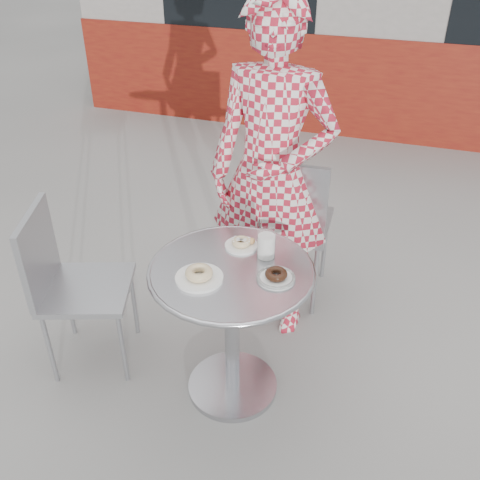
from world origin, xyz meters
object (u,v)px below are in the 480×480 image
(chair_left, at_px, (90,316))
(milk_cup, at_px, (266,245))
(plate_near, at_px, (199,275))
(plate_checker, at_px, (276,277))
(chair_far, at_px, (288,251))
(plate_far, at_px, (242,243))
(seated_person, at_px, (271,177))
(bistro_table, at_px, (232,301))

(chair_left, xyz_separation_m, milk_cup, (0.90, 0.15, 0.54))
(plate_near, bearing_deg, plate_checker, 18.38)
(chair_left, height_order, plate_near, chair_left)
(chair_far, relative_size, chair_left, 1.08)
(chair_left, xyz_separation_m, plate_far, (0.77, 0.20, 0.49))
(plate_far, bearing_deg, chair_left, -165.61)
(plate_near, xyz_separation_m, milk_cup, (0.22, 0.25, 0.04))
(plate_near, xyz_separation_m, plate_checker, (0.31, 0.10, -0.01))
(seated_person, bearing_deg, bistro_table, -86.13)
(plate_far, bearing_deg, plate_checker, -42.01)
(plate_checker, bearing_deg, seated_person, 107.61)
(chair_far, relative_size, plate_checker, 5.83)
(plate_far, bearing_deg, bistro_table, -86.23)
(chair_far, distance_m, milk_cup, 0.90)
(plate_far, bearing_deg, chair_far, 83.94)
(seated_person, height_order, milk_cup, seated_person)
(chair_far, relative_size, plate_near, 4.71)
(chair_far, xyz_separation_m, plate_far, (-0.07, -0.69, 0.47))
(bistro_table, xyz_separation_m, chair_far, (0.06, 0.87, -0.27))
(chair_far, xyz_separation_m, seated_person, (-0.05, -0.26, 0.62))
(chair_far, bearing_deg, milk_cup, 92.10)
(milk_cup, bearing_deg, bistro_table, -130.24)
(bistro_table, bearing_deg, plate_checker, -3.22)
(plate_far, distance_m, plate_checker, 0.29)
(chair_left, relative_size, plate_checker, 5.38)
(seated_person, height_order, plate_far, seated_person)
(seated_person, height_order, plate_near, seated_person)
(seated_person, xyz_separation_m, plate_checker, (0.20, -0.62, -0.15))
(bistro_table, height_order, seated_person, seated_person)
(plate_checker, relative_size, milk_cup, 1.24)
(bistro_table, distance_m, plate_checker, 0.28)
(chair_left, distance_m, seated_person, 1.19)
(milk_cup, bearing_deg, plate_far, 160.76)
(milk_cup, bearing_deg, chair_left, -170.38)
(bistro_table, xyz_separation_m, seated_person, (0.01, 0.61, 0.35))
(bistro_table, height_order, chair_left, chair_left)
(chair_far, height_order, plate_checker, chair_far)
(bistro_table, height_order, chair_far, chair_far)
(chair_left, xyz_separation_m, seated_person, (0.79, 0.63, 0.64))
(chair_far, height_order, plate_near, chair_far)
(seated_person, relative_size, plate_checker, 11.00)
(seated_person, distance_m, plate_checker, 0.67)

